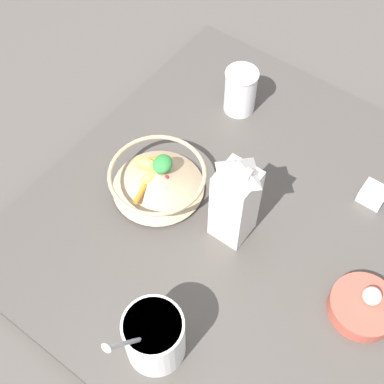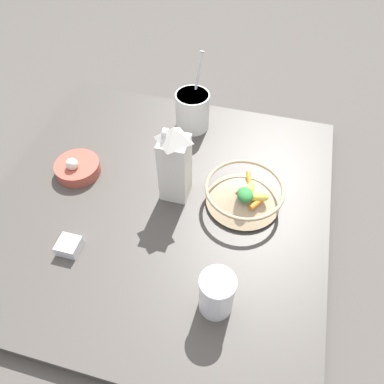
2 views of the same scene
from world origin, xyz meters
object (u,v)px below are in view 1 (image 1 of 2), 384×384
Objects in this scene: milk_carton at (235,199)px; garlic_bowl at (363,306)px; spice_jar at (373,195)px; yogurt_tub at (154,336)px; drinking_cup at (241,90)px; fruit_bowl at (158,179)px.

milk_carton reaches higher than garlic_bowl.
milk_carton reaches higher than spice_jar.
yogurt_tub reaches higher than drinking_cup.
spice_jar is at bearing 21.59° from garlic_bowl.
garlic_bowl is (0.01, -0.50, -0.02)m from fruit_bowl.
fruit_bowl is 0.48m from spice_jar.
garlic_bowl is at bearing -158.41° from spice_jar.
drinking_cup is 0.90× the size of garlic_bowl.
drinking_cup is at bearing 19.63° from yogurt_tub.
fruit_bowl is 1.82× the size of drinking_cup.
yogurt_tub is 0.59m from spice_jar.
fruit_bowl is at bearing 178.43° from drinking_cup.
milk_carton reaches higher than drinking_cup.
fruit_bowl is at bearing 91.33° from garlic_bowl.
yogurt_tub reaches higher than garlic_bowl.
drinking_cup reaches higher than garlic_bowl.
fruit_bowl is 1.64× the size of garlic_bowl.
milk_carton is 1.06× the size of yogurt_tub.
milk_carton is 4.42× the size of spice_jar.
garlic_bowl reaches higher than spice_jar.
fruit_bowl reaches higher than garlic_bowl.
milk_carton is at bearing 5.86° from yogurt_tub.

